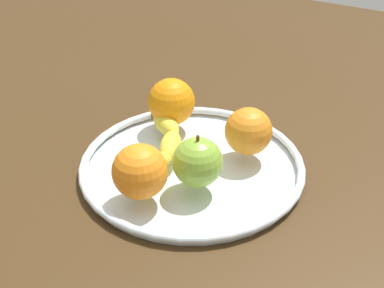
{
  "coord_description": "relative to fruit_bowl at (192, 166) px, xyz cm",
  "views": [
    {
      "loc": [
        -58.46,
        -31.25,
        48.4
      ],
      "look_at": [
        0.0,
        0.0,
        4.8
      ],
      "focal_mm": 51.11,
      "sensor_mm": 36.0,
      "label": 1
    }
  ],
  "objects": [
    {
      "name": "ground_plane",
      "position": [
        0.0,
        0.0,
        -2.92
      ],
      "size": [
        168.04,
        168.04,
        4.0
      ],
      "primitive_type": "cube",
      "color": "#3F2A14"
    },
    {
      "name": "fruit_bowl",
      "position": [
        0.0,
        0.0,
        0.0
      ],
      "size": [
        33.53,
        33.53,
        1.8
      ],
      "color": "silver",
      "rests_on": "ground_plane"
    },
    {
      "name": "banana",
      "position": [
        0.24,
        5.05,
        2.43
      ],
      "size": [
        17.86,
        10.6,
        3.09
      ],
      "rotation": [
        0.0,
        0.0,
        0.37
      ],
      "color": "yellow",
      "rests_on": "fruit_bowl"
    },
    {
      "name": "apple",
      "position": [
        -4.33,
        -3.19,
        4.4
      ],
      "size": [
        7.03,
        7.03,
        7.83
      ],
      "color": "#80AF36",
      "rests_on": "fruit_bowl"
    },
    {
      "name": "orange_back_left",
      "position": [
        6.23,
        -6.21,
        4.47
      ],
      "size": [
        7.17,
        7.17,
        7.17
      ],
      "primitive_type": "sphere",
      "color": "orange",
      "rests_on": "fruit_bowl"
    },
    {
      "name": "orange_front_left",
      "position": [
        8.28,
        8.2,
        4.72
      ],
      "size": [
        7.67,
        7.67,
        7.67
      ],
      "primitive_type": "sphere",
      "color": "orange",
      "rests_on": "fruit_bowl"
    },
    {
      "name": "orange_back_right",
      "position": [
        -10.18,
        2.41,
        4.67
      ],
      "size": [
        7.58,
        7.58,
        7.58
      ],
      "primitive_type": "sphere",
      "color": "orange",
      "rests_on": "fruit_bowl"
    }
  ]
}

